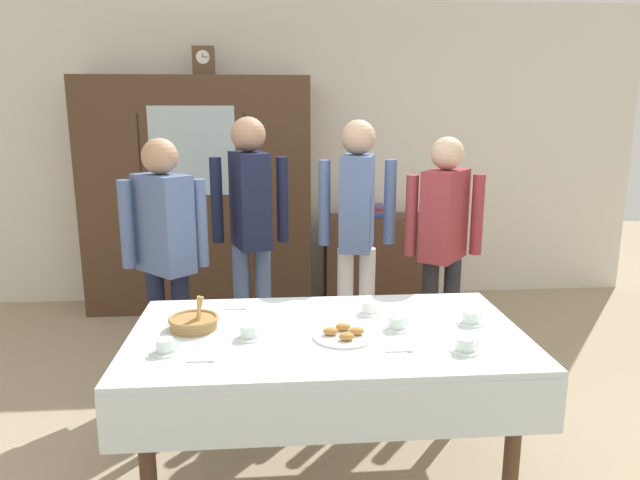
{
  "coord_description": "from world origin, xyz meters",
  "views": [
    {
      "loc": [
        -0.24,
        -2.76,
        1.75
      ],
      "look_at": [
        0.0,
        0.2,
        1.09
      ],
      "focal_mm": 32.55,
      "sensor_mm": 36.0,
      "label": 1
    }
  ],
  "objects_px": {
    "person_near_right_end": "(357,220)",
    "tea_cup_far_right": "(248,333)",
    "book_stack": "(377,211)",
    "spoon_front_edge": "(205,361)",
    "tea_cup_near_left": "(396,324)",
    "tea_cup_center": "(470,319)",
    "tea_cup_front_edge": "(165,347)",
    "person_behind_table_right": "(165,243)",
    "tea_cup_back_edge": "(369,308)",
    "wall_cabinet": "(198,196)",
    "person_behind_table_left": "(444,233)",
    "dining_table": "(327,352)",
    "pastry_plate": "(344,335)",
    "mantel_clock": "(204,61)",
    "bookshelf_low": "(376,259)",
    "spoon_mid_left": "(404,351)",
    "tea_cup_near_right": "(465,346)",
    "spoon_far_left": "(238,309)",
    "person_beside_shelf": "(250,217)",
    "bread_basket": "(194,322)"
  },
  "relations": [
    {
      "from": "person_near_right_end",
      "to": "tea_cup_far_right",
      "type": "bearing_deg",
      "value": -117.94
    },
    {
      "from": "book_stack",
      "to": "spoon_front_edge",
      "type": "height_order",
      "value": "book_stack"
    },
    {
      "from": "tea_cup_near_left",
      "to": "tea_cup_center",
      "type": "bearing_deg",
      "value": 6.37
    },
    {
      "from": "tea_cup_front_edge",
      "to": "person_behind_table_right",
      "type": "height_order",
      "value": "person_behind_table_right"
    },
    {
      "from": "book_stack",
      "to": "tea_cup_back_edge",
      "type": "xyz_separation_m",
      "value": [
        -0.46,
        -2.38,
        -0.09
      ]
    },
    {
      "from": "wall_cabinet",
      "to": "tea_cup_front_edge",
      "type": "distance_m",
      "value": 2.77
    },
    {
      "from": "person_behind_table_left",
      "to": "person_near_right_end",
      "type": "relative_size",
      "value": 0.94
    },
    {
      "from": "dining_table",
      "to": "pastry_plate",
      "type": "xyz_separation_m",
      "value": [
        0.07,
        -0.05,
        0.11
      ]
    },
    {
      "from": "mantel_clock",
      "to": "tea_cup_far_right",
      "type": "height_order",
      "value": "mantel_clock"
    },
    {
      "from": "mantel_clock",
      "to": "tea_cup_near_left",
      "type": "distance_m",
      "value": 3.13
    },
    {
      "from": "bookshelf_low",
      "to": "spoon_mid_left",
      "type": "relative_size",
      "value": 7.94
    },
    {
      "from": "tea_cup_near_right",
      "to": "person_behind_table_left",
      "type": "height_order",
      "value": "person_behind_table_left"
    },
    {
      "from": "spoon_far_left",
      "to": "person_near_right_end",
      "type": "height_order",
      "value": "person_near_right_end"
    },
    {
      "from": "tea_cup_center",
      "to": "tea_cup_front_edge",
      "type": "relative_size",
      "value": 1.0
    },
    {
      "from": "tea_cup_center",
      "to": "pastry_plate",
      "type": "xyz_separation_m",
      "value": [
        -0.63,
        -0.12,
        -0.01
      ]
    },
    {
      "from": "tea_cup_far_right",
      "to": "spoon_mid_left",
      "type": "distance_m",
      "value": 0.71
    },
    {
      "from": "book_stack",
      "to": "bookshelf_low",
      "type": "bearing_deg",
      "value": -104.04
    },
    {
      "from": "tea_cup_far_right",
      "to": "bookshelf_low",
      "type": "bearing_deg",
      "value": 68.29
    },
    {
      "from": "mantel_clock",
      "to": "person_near_right_end",
      "type": "relative_size",
      "value": 0.14
    },
    {
      "from": "tea_cup_front_edge",
      "to": "tea_cup_back_edge",
      "type": "xyz_separation_m",
      "value": [
        0.95,
        0.42,
        0.0
      ]
    },
    {
      "from": "bookshelf_low",
      "to": "spoon_front_edge",
      "type": "xyz_separation_m",
      "value": [
        -1.23,
        -2.91,
        0.34
      ]
    },
    {
      "from": "dining_table",
      "to": "person_behind_table_left",
      "type": "bearing_deg",
      "value": 52.29
    },
    {
      "from": "mantel_clock",
      "to": "person_behind_table_left",
      "type": "xyz_separation_m",
      "value": [
        1.68,
        -1.46,
        -1.19
      ]
    },
    {
      "from": "tea_cup_near_left",
      "to": "spoon_far_left",
      "type": "xyz_separation_m",
      "value": [
        -0.76,
        0.34,
        -0.02
      ]
    },
    {
      "from": "tea_cup_near_left",
      "to": "tea_cup_near_right",
      "type": "relative_size",
      "value": 1.0
    },
    {
      "from": "mantel_clock",
      "to": "tea_cup_center",
      "type": "bearing_deg",
      "value": -59.1
    },
    {
      "from": "tea_cup_back_edge",
      "to": "tea_cup_far_right",
      "type": "height_order",
      "value": "same"
    },
    {
      "from": "pastry_plate",
      "to": "person_beside_shelf",
      "type": "bearing_deg",
      "value": 108.6
    },
    {
      "from": "wall_cabinet",
      "to": "tea_cup_near_left",
      "type": "height_order",
      "value": "wall_cabinet"
    },
    {
      "from": "bread_basket",
      "to": "person_beside_shelf",
      "type": "relative_size",
      "value": 0.14
    },
    {
      "from": "tea_cup_near_right",
      "to": "bread_basket",
      "type": "height_order",
      "value": "bread_basket"
    },
    {
      "from": "bread_basket",
      "to": "person_behind_table_right",
      "type": "relative_size",
      "value": 0.15
    },
    {
      "from": "wall_cabinet",
      "to": "tea_cup_back_edge",
      "type": "bearing_deg",
      "value": -63.98
    },
    {
      "from": "book_stack",
      "to": "tea_cup_far_right",
      "type": "height_order",
      "value": "book_stack"
    },
    {
      "from": "dining_table",
      "to": "spoon_front_edge",
      "type": "height_order",
      "value": "spoon_front_edge"
    },
    {
      "from": "mantel_clock",
      "to": "person_behind_table_right",
      "type": "bearing_deg",
      "value": -93.43
    },
    {
      "from": "tea_cup_near_right",
      "to": "person_beside_shelf",
      "type": "bearing_deg",
      "value": 121.37
    },
    {
      "from": "tea_cup_center",
      "to": "tea_cup_near_right",
      "type": "xyz_separation_m",
      "value": [
        -0.13,
        -0.32,
        0.0
      ]
    },
    {
      "from": "bread_basket",
      "to": "tea_cup_far_right",
      "type": "bearing_deg",
      "value": -28.18
    },
    {
      "from": "tea_cup_center",
      "to": "person_beside_shelf",
      "type": "distance_m",
      "value": 1.7
    },
    {
      "from": "book_stack",
      "to": "person_behind_table_right",
      "type": "xyz_separation_m",
      "value": [
        -1.6,
        -1.68,
        0.11
      ]
    },
    {
      "from": "bookshelf_low",
      "to": "spoon_far_left",
      "type": "distance_m",
      "value": 2.56
    },
    {
      "from": "book_stack",
      "to": "person_behind_table_left",
      "type": "xyz_separation_m",
      "value": [
        0.18,
        -1.51,
        0.11
      ]
    },
    {
      "from": "person_behind_table_right",
      "to": "mantel_clock",
      "type": "bearing_deg",
      "value": 86.57
    },
    {
      "from": "tea_cup_near_right",
      "to": "person_near_right_end",
      "type": "xyz_separation_m",
      "value": [
        -0.26,
        1.51,
        0.27
      ]
    },
    {
      "from": "book_stack",
      "to": "bread_basket",
      "type": "distance_m",
      "value": 2.85
    },
    {
      "from": "mantel_clock",
      "to": "person_behind_table_right",
      "type": "distance_m",
      "value": 2.02
    },
    {
      "from": "tea_cup_near_right",
      "to": "tea_cup_near_left",
      "type": "bearing_deg",
      "value": 130.33
    },
    {
      "from": "spoon_front_edge",
      "to": "person_behind_table_left",
      "type": "distance_m",
      "value": 2.0
    },
    {
      "from": "spoon_far_left",
      "to": "tea_cup_near_left",
      "type": "bearing_deg",
      "value": -24.16
    }
  ]
}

